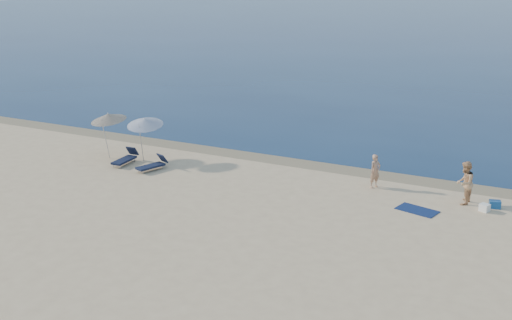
{
  "coord_description": "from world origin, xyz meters",
  "views": [
    {
      "loc": [
        9.53,
        -10.39,
        10.32
      ],
      "look_at": [
        -3.43,
        16.0,
        1.0
      ],
      "focal_mm": 45.0,
      "sensor_mm": 36.0,
      "label": 1
    }
  ],
  "objects_px": {
    "person_left": "(375,171)",
    "person_right": "(465,183)",
    "umbrella_near": "(145,122)",
    "blue_cooler": "(495,204)"
  },
  "relations": [
    {
      "from": "person_left",
      "to": "umbrella_near",
      "type": "xyz_separation_m",
      "value": [
        -12.02,
        -1.3,
        1.32
      ]
    },
    {
      "from": "person_right",
      "to": "umbrella_near",
      "type": "relative_size",
      "value": 0.77
    },
    {
      "from": "person_right",
      "to": "person_left",
      "type": "bearing_deg",
      "value": -91.43
    },
    {
      "from": "person_left",
      "to": "umbrella_near",
      "type": "distance_m",
      "value": 12.16
    },
    {
      "from": "person_left",
      "to": "person_right",
      "type": "bearing_deg",
      "value": -64.12
    },
    {
      "from": "person_left",
      "to": "person_right",
      "type": "height_order",
      "value": "person_right"
    },
    {
      "from": "person_right",
      "to": "blue_cooler",
      "type": "xyz_separation_m",
      "value": [
        1.32,
        0.07,
        -0.79
      ]
    },
    {
      "from": "person_left",
      "to": "person_right",
      "type": "relative_size",
      "value": 0.83
    },
    {
      "from": "person_left",
      "to": "umbrella_near",
      "type": "relative_size",
      "value": 0.64
    },
    {
      "from": "person_right",
      "to": "blue_cooler",
      "type": "height_order",
      "value": "person_right"
    }
  ]
}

